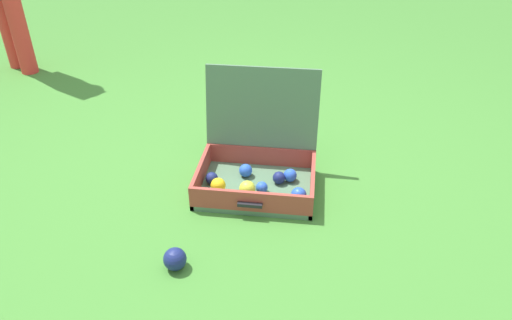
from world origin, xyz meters
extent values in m
plane|color=#3D7A2D|center=(0.00, 0.00, 0.00)|extent=(16.00, 16.00, 0.00)
cube|color=#4C7051|center=(0.10, -0.03, 0.01)|extent=(0.55, 0.40, 0.03)
cube|color=#9E3D33|center=(-0.17, -0.03, 0.06)|extent=(0.02, 0.40, 0.13)
cube|color=#9E3D33|center=(0.36, -0.03, 0.06)|extent=(0.02, 0.40, 0.13)
cube|color=#9E3D33|center=(0.10, -0.23, 0.06)|extent=(0.52, 0.02, 0.13)
cube|color=#9E3D33|center=(0.10, 0.16, 0.06)|extent=(0.52, 0.02, 0.13)
cube|color=#4C7051|center=(0.10, 0.20, 0.32)|extent=(0.55, 0.09, 0.40)
cube|color=black|center=(0.10, -0.25, 0.07)|extent=(0.11, 0.02, 0.02)
sphere|color=yellow|center=(-0.07, -0.11, 0.06)|extent=(0.07, 0.07, 0.07)
sphere|color=#CCDB38|center=(0.07, -0.12, 0.06)|extent=(0.08, 0.08, 0.08)
sphere|color=navy|center=(0.20, 0.00, 0.06)|extent=(0.06, 0.06, 0.06)
sphere|color=navy|center=(-0.12, -0.04, 0.06)|extent=(0.06, 0.06, 0.06)
sphere|color=blue|center=(0.26, 0.03, 0.06)|extent=(0.06, 0.06, 0.06)
sphere|color=blue|center=(0.30, -0.13, 0.06)|extent=(0.07, 0.07, 0.07)
sphere|color=blue|center=(0.04, 0.04, 0.06)|extent=(0.07, 0.07, 0.07)
sphere|color=blue|center=(0.13, -0.09, 0.05)|extent=(0.06, 0.06, 0.06)
sphere|color=orange|center=(0.20, -0.18, 0.06)|extent=(0.06, 0.06, 0.06)
sphere|color=navy|center=(-0.15, -0.59, 0.05)|extent=(0.09, 0.09, 0.09)
cylinder|color=red|center=(-1.91, 1.32, 0.41)|extent=(0.12, 0.12, 0.81)
cylinder|color=red|center=(-1.76, 1.22, 0.41)|extent=(0.12, 0.12, 0.81)
camera|label=1|loc=(0.34, -1.89, 1.37)|focal=33.58mm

